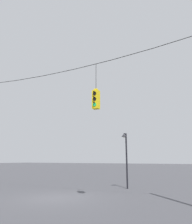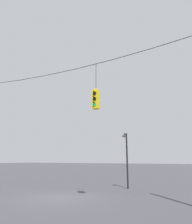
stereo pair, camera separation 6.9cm
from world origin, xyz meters
TOP-DOWN VIEW (x-y plane):
  - ground_plane at (0.00, 0.00)m, footprint 200.00×200.00m
  - span_wire at (0.00, -0.16)m, footprint 16.08×0.03m
  - traffic_light_over_intersection at (2.50, -0.17)m, footprint 0.34×0.46m
  - street_lamp at (2.21, 5.36)m, footprint 0.40×0.70m

SIDE VIEW (x-z plane):
  - ground_plane at x=0.00m, z-range 0.00..0.00m
  - street_lamp at x=2.21m, z-range 0.81..4.87m
  - traffic_light_over_intersection at x=2.50m, z-range 4.01..6.63m
  - span_wire at x=0.00m, z-range 7.28..7.75m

